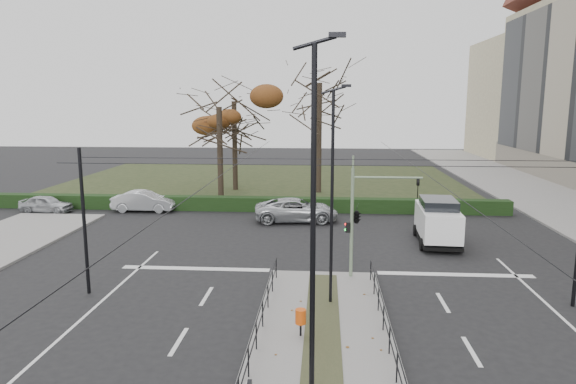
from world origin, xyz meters
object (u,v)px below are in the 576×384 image
Objects in this scene: parked_car_fourth at (297,210)px; bare_tree_near at (219,114)px; litter_bin at (301,317)px; white_van at (438,220)px; rust_tree at (234,101)px; streetlamp_median_near at (314,229)px; parked_car_first at (46,204)px; bare_tree_center at (320,91)px; traffic_light at (358,214)px; parked_car_second at (144,201)px; streetlamp_median_far at (332,195)px.

bare_tree_near is at bearing 43.58° from parked_car_fourth.
bare_tree_near is at bearing 107.79° from litter_bin.
white_van is (8.06, -4.77, 0.55)m from parked_car_fourth.
parked_car_fourth is 0.54× the size of rust_tree.
streetlamp_median_near reaches higher than white_van.
streetlamp_median_near is at bearing -135.51° from parked_car_first.
litter_bin is 0.07× the size of bare_tree_center.
bare_tree_center is at bearing -12.35° from parked_car_fourth.
parked_car_first is 0.75× the size of white_van.
traffic_light is 1.31× the size of parked_car_first.
white_van is at bearing -35.44° from bare_tree_near.
parked_car_fourth is (11.10, -2.36, 0.02)m from parked_car_second.
bare_tree_center is (-0.25, 31.75, 3.87)m from streetlamp_median_near.
rust_tree is (5.03, 9.15, 7.08)m from parked_car_second.
streetlamp_median_near is at bearing 178.82° from parked_car_fourth.
parked_car_fourth is 10.14m from bare_tree_near.
traffic_light reaches higher than parked_car_fourth.
parked_car_second is at bearing 137.14° from traffic_light.
litter_bin is at bearing -110.09° from traffic_light.
parked_car_fourth is at bearing 98.47° from streetlamp_median_far.
streetlamp_median_far is at bearing -88.16° from bare_tree_center.
parked_car_fourth is 9.39m from white_van.
parked_car_second is at bearing -149.30° from bare_tree_near.
parked_car_second is 0.46× the size of bare_tree_near.
bare_tree_near is (4.99, 2.96, 6.12)m from parked_car_second.
streetlamp_median_near is at bearing -83.08° from litter_bin.
bare_tree_center is (7.37, -0.82, 0.84)m from rust_tree.
litter_bin is 24.27m from bare_tree_near.
traffic_light is 11.68m from parked_car_fourth.
parked_car_second is at bearing 128.76° from streetlamp_median_far.
streetlamp_median_far is 25.55m from parked_car_first.
parked_car_second is 0.82× the size of parked_car_fourth.
parked_car_second is 0.92× the size of white_van.
litter_bin is at bearing -109.08° from streetlamp_median_far.
parked_car_first is 26.68m from white_van.
parked_car_fourth is at bearing 106.64° from traffic_light.
parked_car_second is 0.44× the size of rust_tree.
white_van is at bearing -66.37° from bare_tree_center.
white_van is at bearing 52.48° from traffic_light.
parked_car_fourth is (-2.10, 14.09, -3.57)m from streetlamp_median_far.
rust_tree is at bearing 104.04° from litter_bin.
streetlamp_median_near is 1.87× the size of white_van.
litter_bin is at bearing -149.14° from parked_car_second.
streetlamp_median_near reaches higher than traffic_light.
parked_car_first is at bearing -139.48° from rust_tree.
rust_tree reaches higher than parked_car_second.
traffic_light reaches higher than parked_car_first.
traffic_light is 0.88× the size of parked_car_fourth.
streetlamp_median_near reaches higher than streetlamp_median_far.
rust_tree is 6.26m from bare_tree_near.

